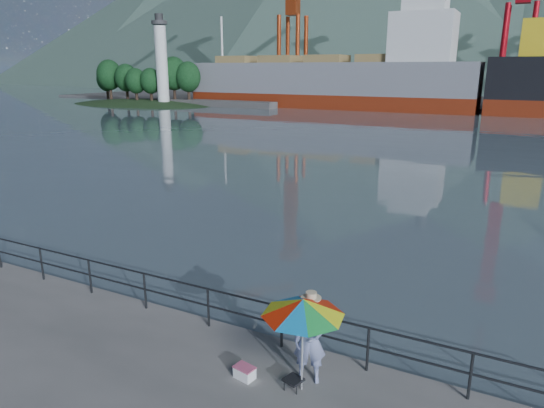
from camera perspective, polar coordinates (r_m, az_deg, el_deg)
The scene contains 10 objects.
harbor_water at distance 137.45m, azimuth 24.69°, elevation 11.75°, with size 500.00×280.00×0.00m, color #4E5F68.
far_dock at distance 100.34m, azimuth 29.21°, elevation 10.25°, with size 200.00×40.00×0.40m, color #514F4C.
guardrail at distance 12.74m, azimuth -11.28°, elevation -10.82°, with size 22.00×0.06×1.03m.
lighthouse_islet at distance 93.20m, azimuth -15.09°, elevation 11.56°, with size 48.00×26.40×19.20m.
fisherman at distance 10.07m, azimuth 4.51°, elevation -15.69°, with size 0.66×0.43×1.81m, color #2F4391.
beach_umbrella at distance 9.35m, azimuth 3.68°, elevation -12.02°, with size 1.97×1.97×1.97m.
folding_stool at distance 10.25m, azimuth 2.52°, elevation -20.33°, with size 0.42×0.42×0.22m.
cooler_bag at distance 10.54m, azimuth -3.24°, elevation -19.23°, with size 0.41×0.27×0.23m, color white.
fishing_rod at distance 11.64m, azimuth 4.18°, elevation -16.22°, with size 0.02×0.02×1.89m, color black.
bulk_carrier at distance 82.40m, azimuth 7.59°, elevation 14.21°, with size 47.73×8.26×14.50m.
Camera 1 is at (7.28, -7.12, 6.15)m, focal length 32.00 mm.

